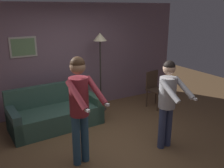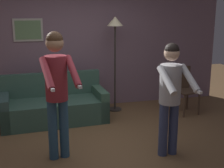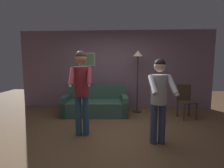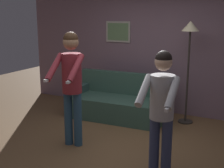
% 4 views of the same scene
% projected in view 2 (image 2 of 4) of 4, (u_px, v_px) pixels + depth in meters
% --- Properties ---
extents(ground_plane, '(12.00, 12.00, 0.00)m').
position_uv_depth(ground_plane, '(99.00, 149.00, 4.72)').
color(ground_plane, brown).
extents(back_wall_assembly, '(6.40, 0.09, 2.60)m').
position_uv_depth(back_wall_assembly, '(76.00, 46.00, 6.48)').
color(back_wall_assembly, slate).
rests_on(back_wall_assembly, ground_plane).
extents(couch, '(1.94, 0.95, 0.87)m').
position_uv_depth(couch, '(54.00, 107.00, 5.84)').
color(couch, '#37584A').
rests_on(couch, ground_plane).
extents(torchiere_lamp, '(0.32, 0.32, 1.92)m').
position_uv_depth(torchiere_lamp, '(115.00, 34.00, 6.16)').
color(torchiere_lamp, '#332D28').
rests_on(torchiere_lamp, ground_plane).
extents(person_standing_left, '(0.51, 0.70, 1.79)m').
position_uv_depth(person_standing_left, '(57.00, 83.00, 4.19)').
color(person_standing_left, '#2E5373').
rests_on(person_standing_left, ground_plane).
extents(person_standing_right, '(0.46, 0.63, 1.63)m').
position_uv_depth(person_standing_right, '(171.00, 90.00, 4.32)').
color(person_standing_right, '#39446C').
rests_on(person_standing_right, ground_plane).
extents(dining_chair_distant, '(0.49, 0.49, 0.93)m').
position_uv_depth(dining_chair_distant, '(184.00, 87.00, 6.27)').
color(dining_chair_distant, '#4C3828').
rests_on(dining_chair_distant, ground_plane).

